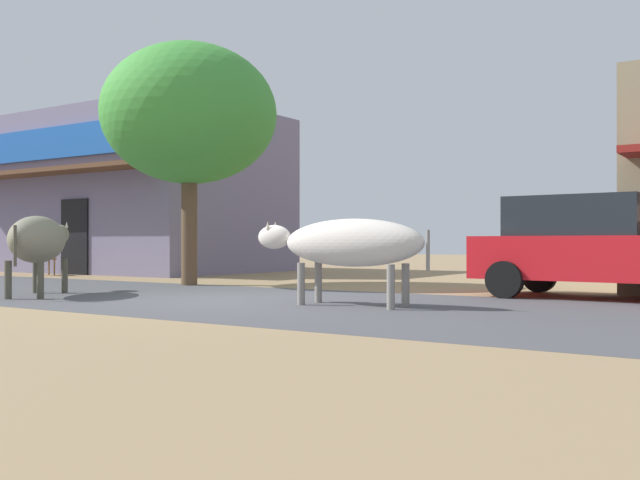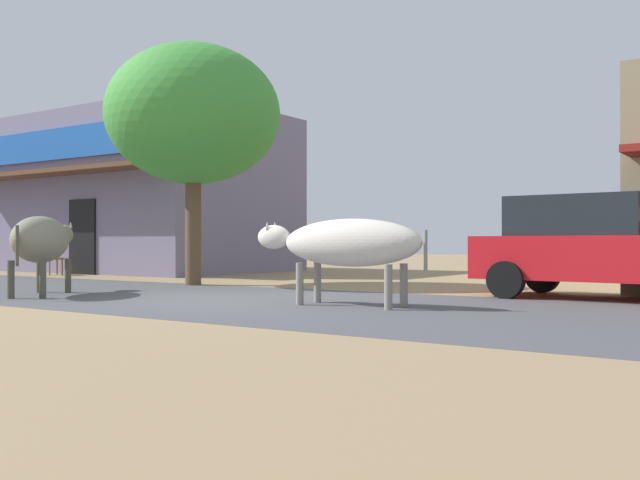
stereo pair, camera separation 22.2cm
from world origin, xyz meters
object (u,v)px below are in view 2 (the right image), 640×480
(roadside_tree, at_px, (193,115))
(parked_hatchback_car, at_px, (594,246))
(cow_far_dark, at_px, (347,243))
(cafe_chair_near_tree, at_px, (51,256))
(cow_near_brown, at_px, (42,240))

(roadside_tree, height_order, parked_hatchback_car, roadside_tree)
(roadside_tree, distance_m, cow_far_dark, 6.39)
(roadside_tree, bearing_deg, cafe_chair_near_tree, 170.34)
(cow_near_brown, distance_m, cow_far_dark, 5.47)
(cow_far_dark, xyz_separation_m, cafe_chair_near_tree, (-11.71, 3.47, -0.37))
(parked_hatchback_car, height_order, cow_far_dark, parked_hatchback_car)
(parked_hatchback_car, height_order, cafe_chair_near_tree, parked_hatchback_car)
(cow_near_brown, bearing_deg, cow_far_dark, 12.49)
(roadside_tree, relative_size, parked_hatchback_car, 1.32)
(parked_hatchback_car, relative_size, cow_far_dark, 1.37)
(roadside_tree, distance_m, cafe_chair_near_tree, 7.20)
(cow_far_dark, bearing_deg, roadside_tree, 155.77)
(roadside_tree, relative_size, cow_near_brown, 2.13)
(parked_hatchback_car, bearing_deg, cow_far_dark, -127.94)
(parked_hatchback_car, bearing_deg, cow_near_brown, -150.43)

